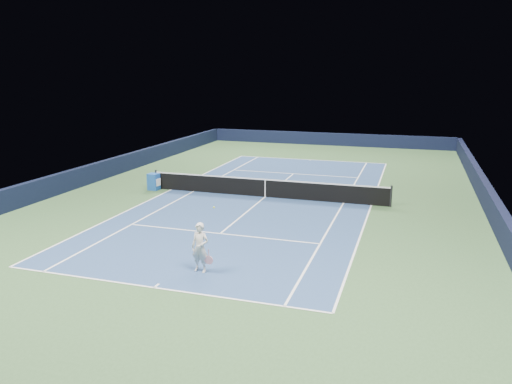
% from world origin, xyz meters
% --- Properties ---
extents(ground, '(40.00, 40.00, 0.00)m').
position_xyz_m(ground, '(0.00, 0.00, 0.00)').
color(ground, '#30512C').
rests_on(ground, ground).
extents(wall_far, '(22.00, 0.35, 1.10)m').
position_xyz_m(wall_far, '(0.00, 19.82, 0.55)').
color(wall_far, black).
rests_on(wall_far, ground).
extents(wall_right, '(0.35, 40.00, 1.10)m').
position_xyz_m(wall_right, '(10.82, 0.00, 0.55)').
color(wall_right, black).
rests_on(wall_right, ground).
extents(wall_left, '(0.35, 40.00, 1.10)m').
position_xyz_m(wall_left, '(-10.82, 0.00, 0.55)').
color(wall_left, black).
rests_on(wall_left, ground).
extents(court_surface, '(10.97, 23.77, 0.01)m').
position_xyz_m(court_surface, '(0.00, 0.00, 0.00)').
color(court_surface, navy).
rests_on(court_surface, ground).
extents(baseline_far, '(10.97, 0.08, 0.00)m').
position_xyz_m(baseline_far, '(0.00, 11.88, 0.01)').
color(baseline_far, white).
rests_on(baseline_far, ground).
extents(baseline_near, '(10.97, 0.08, 0.00)m').
position_xyz_m(baseline_near, '(0.00, -11.88, 0.01)').
color(baseline_near, white).
rests_on(baseline_near, ground).
extents(sideline_doubles_right, '(0.08, 23.77, 0.00)m').
position_xyz_m(sideline_doubles_right, '(5.49, 0.00, 0.01)').
color(sideline_doubles_right, white).
rests_on(sideline_doubles_right, ground).
extents(sideline_doubles_left, '(0.08, 23.77, 0.00)m').
position_xyz_m(sideline_doubles_left, '(-5.49, 0.00, 0.01)').
color(sideline_doubles_left, white).
rests_on(sideline_doubles_left, ground).
extents(sideline_singles_right, '(0.08, 23.77, 0.00)m').
position_xyz_m(sideline_singles_right, '(4.12, 0.00, 0.01)').
color(sideline_singles_right, white).
rests_on(sideline_singles_right, ground).
extents(sideline_singles_left, '(0.08, 23.77, 0.00)m').
position_xyz_m(sideline_singles_left, '(-4.12, 0.00, 0.01)').
color(sideline_singles_left, white).
rests_on(sideline_singles_left, ground).
extents(service_line_far, '(8.23, 0.08, 0.00)m').
position_xyz_m(service_line_far, '(0.00, 6.40, 0.01)').
color(service_line_far, white).
rests_on(service_line_far, ground).
extents(service_line_near, '(8.23, 0.08, 0.00)m').
position_xyz_m(service_line_near, '(0.00, -6.40, 0.01)').
color(service_line_near, white).
rests_on(service_line_near, ground).
extents(center_service_line, '(0.08, 12.80, 0.00)m').
position_xyz_m(center_service_line, '(0.00, 0.00, 0.01)').
color(center_service_line, white).
rests_on(center_service_line, ground).
extents(center_mark_far, '(0.08, 0.30, 0.00)m').
position_xyz_m(center_mark_far, '(0.00, 11.73, 0.01)').
color(center_mark_far, white).
rests_on(center_mark_far, ground).
extents(center_mark_near, '(0.08, 0.30, 0.00)m').
position_xyz_m(center_mark_near, '(0.00, -11.73, 0.01)').
color(center_mark_near, white).
rests_on(center_mark_near, ground).
extents(tennis_net, '(12.90, 0.10, 1.07)m').
position_xyz_m(tennis_net, '(0.00, 0.00, 0.50)').
color(tennis_net, black).
rests_on(tennis_net, ground).
extents(sponsor_cube, '(0.63, 0.55, 0.92)m').
position_xyz_m(sponsor_cube, '(-6.40, -0.30, 0.46)').
color(sponsor_cube, '#1C51A8').
rests_on(sponsor_cube, ground).
extents(tennis_player, '(0.79, 1.27, 1.97)m').
position_xyz_m(tennis_player, '(0.84, -10.27, 0.84)').
color(tennis_player, silver).
rests_on(tennis_player, ground).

